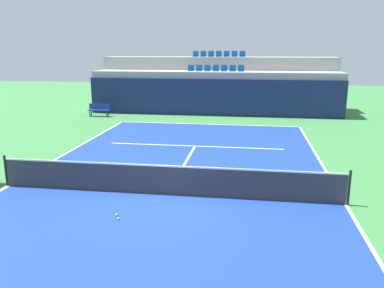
# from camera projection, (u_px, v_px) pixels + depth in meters

# --- Properties ---
(ground_plane) EXTENTS (80.00, 80.00, 0.00)m
(ground_plane) POSITION_uv_depth(u_px,v_px,m) (167.00, 195.00, 12.48)
(ground_plane) COLOR #387A3D
(court_surface) EXTENTS (11.00, 24.00, 0.01)m
(court_surface) POSITION_uv_depth(u_px,v_px,m) (167.00, 195.00, 12.48)
(court_surface) COLOR navy
(court_surface) RESTS_ON ground_plane
(baseline_far) EXTENTS (11.00, 0.10, 0.00)m
(baseline_far) POSITION_uv_depth(u_px,v_px,m) (208.00, 124.00, 23.95)
(baseline_far) COLOR white
(baseline_far) RESTS_ON court_surface
(sideline_left) EXTENTS (0.10, 24.00, 0.00)m
(sideline_left) POSITION_uv_depth(u_px,v_px,m) (9.00, 186.00, 13.26)
(sideline_left) COLOR white
(sideline_left) RESTS_ON court_surface
(sideline_right) EXTENTS (0.10, 24.00, 0.00)m
(sideline_right) POSITION_uv_depth(u_px,v_px,m) (346.00, 204.00, 11.69)
(sideline_right) COLOR white
(sideline_right) RESTS_ON court_surface
(service_line_far) EXTENTS (8.26, 0.10, 0.00)m
(service_line_far) POSITION_uv_depth(u_px,v_px,m) (195.00, 146.00, 18.62)
(service_line_far) COLOR white
(service_line_far) RESTS_ON court_surface
(centre_service_line) EXTENTS (0.10, 6.40, 0.00)m
(centre_service_line) POSITION_uv_depth(u_px,v_px,m) (184.00, 165.00, 15.55)
(centre_service_line) COLOR white
(centre_service_line) RESTS_ON court_surface
(back_wall) EXTENTS (17.39, 0.30, 2.50)m
(back_wall) POSITION_uv_depth(u_px,v_px,m) (213.00, 97.00, 26.78)
(back_wall) COLOR navy
(back_wall) RESTS_ON ground_plane
(stands_tier_lower) EXTENTS (17.39, 2.40, 2.94)m
(stands_tier_lower) POSITION_uv_depth(u_px,v_px,m) (215.00, 92.00, 28.02)
(stands_tier_lower) COLOR #9E9E99
(stands_tier_lower) RESTS_ON ground_plane
(stands_tier_upper) EXTENTS (17.39, 2.40, 3.88)m
(stands_tier_upper) POSITION_uv_depth(u_px,v_px,m) (218.00, 83.00, 30.22)
(stands_tier_upper) COLOR #9E9E99
(stands_tier_upper) RESTS_ON ground_plane
(seating_row_lower) EXTENTS (4.00, 0.44, 0.44)m
(seating_row_lower) POSITION_uv_depth(u_px,v_px,m) (216.00, 69.00, 27.73)
(seating_row_lower) COLOR #145193
(seating_row_lower) RESTS_ON stands_tier_lower
(seating_row_upper) EXTENTS (4.00, 0.44, 0.44)m
(seating_row_upper) POSITION_uv_depth(u_px,v_px,m) (219.00, 55.00, 29.81)
(seating_row_upper) COLOR #145193
(seating_row_upper) RESTS_ON stands_tier_upper
(tennis_net) EXTENTS (11.08, 0.08, 1.07)m
(tennis_net) POSITION_uv_depth(u_px,v_px,m) (166.00, 180.00, 12.36)
(tennis_net) COLOR black
(tennis_net) RESTS_ON court_surface
(player_bench) EXTENTS (1.50, 0.40, 0.85)m
(player_bench) POSITION_uv_depth(u_px,v_px,m) (99.00, 109.00, 26.66)
(player_bench) COLOR navy
(player_bench) RESTS_ON ground_plane
(tennis_ball_1) EXTENTS (0.07, 0.07, 0.07)m
(tennis_ball_1) POSITION_uv_depth(u_px,v_px,m) (117.00, 215.00, 10.88)
(tennis_ball_1) COLOR #CCE033
(tennis_ball_1) RESTS_ON court_surface
(tennis_ball_2) EXTENTS (0.07, 0.07, 0.07)m
(tennis_ball_2) POSITION_uv_depth(u_px,v_px,m) (118.00, 219.00, 10.64)
(tennis_ball_2) COLOR #CCE033
(tennis_ball_2) RESTS_ON court_surface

